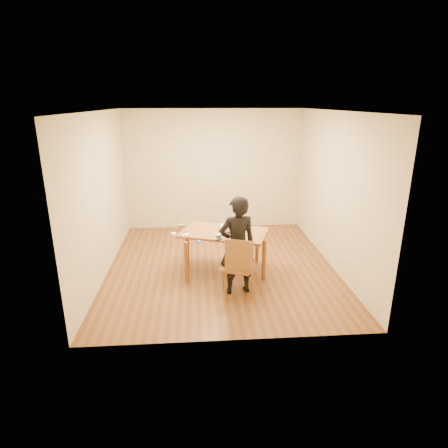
{
  "coord_description": "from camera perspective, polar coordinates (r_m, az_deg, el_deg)",
  "views": [
    {
      "loc": [
        -0.42,
        -6.23,
        2.85
      ],
      "look_at": [
        0.03,
        -0.33,
        0.9
      ],
      "focal_mm": 30.0,
      "sensor_mm": 36.0,
      "label": 1
    }
  ],
  "objects": [
    {
      "name": "dining_chair",
      "position": [
        5.74,
        2.06,
        -6.51
      ],
      "size": [
        0.59,
        0.59,
        0.04
      ],
      "primitive_type": "cube",
      "rotation": [
        0.0,
        0.0,
        -0.37
      ],
      "color": "brown",
      "rests_on": "floor"
    },
    {
      "name": "spatula",
      "position": [
        5.93,
        -0.96,
        -2.47
      ],
      "size": [
        0.16,
        0.11,
        0.01
      ],
      "primitive_type": "cube",
      "rotation": [
        0.0,
        0.0,
        0.56
      ],
      "color": "black",
      "rests_on": "dining_table"
    },
    {
      "name": "ramekin_green",
      "position": [
        6.11,
        -5.99,
        -1.78
      ],
      "size": [
        0.09,
        0.09,
        0.04
      ],
      "primitive_type": "cylinder",
      "color": "white",
      "rests_on": "dining_table"
    },
    {
      "name": "room_shell",
      "position": [
        6.75,
        -0.7,
        5.4
      ],
      "size": [
        4.0,
        4.5,
        2.7
      ],
      "color": "brown",
      "rests_on": "ground"
    },
    {
      "name": "frosting_dome",
      "position": [
        6.31,
        0.44,
        -0.17
      ],
      "size": [
        0.23,
        0.23,
        0.03
      ],
      "primitive_type": "ellipsoid",
      "color": "white",
      "rests_on": "cake"
    },
    {
      "name": "ramekin_multi",
      "position": [
        6.2,
        -7.68,
        -1.55
      ],
      "size": [
        0.09,
        0.09,
        0.04
      ],
      "primitive_type": "cylinder",
      "color": "white",
      "rests_on": "dining_table"
    },
    {
      "name": "frosting_lid",
      "position": [
        5.89,
        -3.84,
        -2.69
      ],
      "size": [
        0.1,
        0.1,
        0.01
      ],
      "primitive_type": "cylinder",
      "color": "#161C93",
      "rests_on": "dining_table"
    },
    {
      "name": "candy_box_green",
      "position": [
        6.63,
        -6.49,
        -0.12
      ],
      "size": [
        0.13,
        0.08,
        0.02
      ],
      "primitive_type": "cube",
      "rotation": [
        0.0,
        0.0,
        0.18
      ],
      "color": "green",
      "rests_on": "candy_box_pink"
    },
    {
      "name": "ramekin_yellow",
      "position": [
        6.16,
        -5.52,
        -1.62
      ],
      "size": [
        0.08,
        0.08,
        0.04
      ],
      "primitive_type": "cylinder",
      "color": "white",
      "rests_on": "dining_table"
    },
    {
      "name": "cake_plate",
      "position": [
        6.35,
        0.44,
        -1.01
      ],
      "size": [
        0.28,
        0.28,
        0.02
      ],
      "primitive_type": "cylinder",
      "color": "red",
      "rests_on": "dining_table"
    },
    {
      "name": "candy_box_pink",
      "position": [
        6.63,
        -6.44,
        -0.28
      ],
      "size": [
        0.12,
        0.07,
        0.02
      ],
      "primitive_type": "cube",
      "rotation": [
        0.0,
        0.0,
        -0.06
      ],
      "color": "#D83274",
      "rests_on": "dining_table"
    },
    {
      "name": "frosting_tub",
      "position": [
        5.99,
        -0.8,
        -1.89
      ],
      "size": [
        0.09,
        0.09,
        0.08
      ],
      "primitive_type": "cylinder",
      "color": "white",
      "rests_on": "dining_table"
    },
    {
      "name": "frosting_dollop",
      "position": [
        5.88,
        -3.85,
        -2.57
      ],
      "size": [
        0.04,
        0.04,
        0.02
      ],
      "primitive_type": "ellipsoid",
      "color": "white",
      "rests_on": "frosting_lid"
    },
    {
      "name": "person",
      "position": [
        5.65,
        2.04,
        -3.33
      ],
      "size": [
        0.63,
        0.47,
        1.55
      ],
      "primitive_type": "imported",
      "rotation": [
        0.0,
        0.0,
        3.34
      ],
      "color": "black",
      "rests_on": "floor"
    },
    {
      "name": "cake",
      "position": [
        6.33,
        0.44,
        -0.6
      ],
      "size": [
        0.23,
        0.23,
        0.07
      ],
      "primitive_type": "cylinder",
      "color": "white",
      "rests_on": "cake_plate"
    },
    {
      "name": "dining_table",
      "position": [
        6.33,
        -0.03,
        -1.32
      ],
      "size": [
        1.61,
        1.27,
        0.04
      ],
      "primitive_type": "cube",
      "rotation": [
        0.0,
        0.0,
        -0.34
      ],
      "color": "brown",
      "rests_on": "floor"
    }
  ]
}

